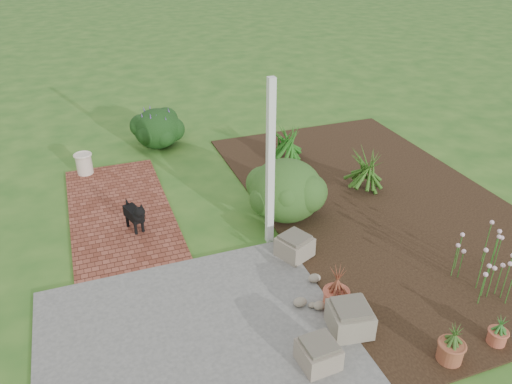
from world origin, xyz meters
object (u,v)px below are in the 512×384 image
object	(u,v)px
black_dog	(135,214)
evergreen_shrub	(286,189)
cream_ceramic_urn	(84,164)
stone_trough_near	(350,319)

from	to	relation	value
black_dog	evergreen_shrub	bearing A→B (deg)	-27.80
black_dog	cream_ceramic_urn	xyz separation A→B (m)	(-0.61, 2.30, -0.10)
cream_ceramic_urn	evergreen_shrub	size ratio (longest dim) A/B	0.33
cream_ceramic_urn	evergreen_shrub	bearing A→B (deg)	-42.50
black_dog	stone_trough_near	bearing A→B (deg)	-74.52
stone_trough_near	cream_ceramic_urn	bearing A→B (deg)	116.34
evergreen_shrub	cream_ceramic_urn	bearing A→B (deg)	137.50
black_dog	evergreen_shrub	distance (m)	2.36
stone_trough_near	cream_ceramic_urn	world-z (taller)	cream_ceramic_urn
black_dog	evergreen_shrub	xyz separation A→B (m)	(2.32, -0.38, 0.19)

